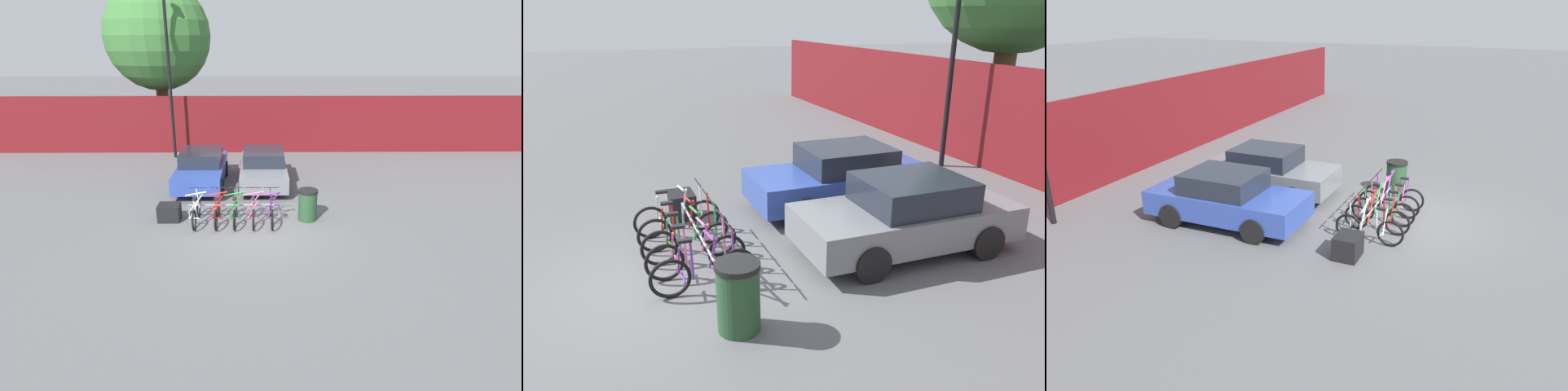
% 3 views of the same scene
% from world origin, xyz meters
% --- Properties ---
extents(ground_plane, '(120.00, 120.00, 0.00)m').
position_xyz_m(ground_plane, '(0.00, 0.00, 0.00)').
color(ground_plane, '#59595B').
extents(hoarding_wall, '(36.00, 0.16, 2.89)m').
position_xyz_m(hoarding_wall, '(0.00, 9.50, 1.45)').
color(hoarding_wall, maroon).
rests_on(hoarding_wall, ground).
extents(bike_rack, '(2.94, 0.04, 0.57)m').
position_xyz_m(bike_rack, '(-0.61, 0.68, 0.47)').
color(bike_rack, gray).
rests_on(bike_rack, ground).
extents(bicycle_white, '(0.68, 1.71, 1.05)m').
position_xyz_m(bicycle_white, '(-1.81, 0.53, 0.38)').
color(bicycle_white, black).
rests_on(bicycle_white, ground).
extents(bicycle_red, '(0.68, 1.71, 1.05)m').
position_xyz_m(bicycle_red, '(-1.14, 0.53, 0.38)').
color(bicycle_red, black).
rests_on(bicycle_red, ground).
extents(bicycle_green, '(0.68, 1.71, 1.05)m').
position_xyz_m(bicycle_green, '(-0.57, 0.53, 0.38)').
color(bicycle_green, black).
rests_on(bicycle_green, ground).
extents(bicycle_pink, '(0.68, 1.71, 1.05)m').
position_xyz_m(bicycle_pink, '(0.01, 0.53, 0.38)').
color(bicycle_pink, black).
rests_on(bicycle_pink, ground).
extents(bicycle_purple, '(0.68, 1.71, 1.05)m').
position_xyz_m(bicycle_purple, '(0.59, 0.53, 0.38)').
color(bicycle_purple, black).
rests_on(bicycle_purple, ground).
extents(car_blue, '(1.91, 4.13, 1.40)m').
position_xyz_m(car_blue, '(-2.09, 4.28, 0.69)').
color(car_blue, '#2D479E').
rests_on(car_blue, ground).
extents(car_grey, '(1.91, 4.04, 1.40)m').
position_xyz_m(car_grey, '(0.39, 4.35, 0.69)').
color(car_grey, slate).
rests_on(car_grey, ground).
extents(lamp_post, '(0.24, 0.44, 7.75)m').
position_xyz_m(lamp_post, '(-3.96, 8.50, 4.24)').
color(lamp_post, black).
rests_on(lamp_post, ground).
extents(trash_bin, '(0.63, 0.63, 1.03)m').
position_xyz_m(trash_bin, '(1.76, 0.75, 0.52)').
color(trash_bin, '#234728').
rests_on(trash_bin, ground).
extents(cargo_crate, '(0.70, 0.56, 0.55)m').
position_xyz_m(cargo_crate, '(-2.72, 0.75, 0.28)').
color(cargo_crate, black).
rests_on(cargo_crate, ground).
extents(tree_behind_hoarding, '(5.50, 5.50, 8.49)m').
position_xyz_m(tree_behind_hoarding, '(-4.98, 11.30, 5.71)').
color(tree_behind_hoarding, brown).
rests_on(tree_behind_hoarding, ground).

